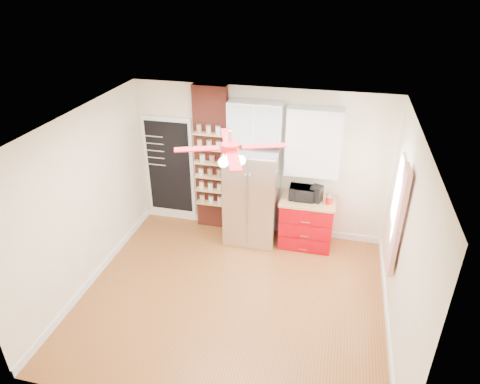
% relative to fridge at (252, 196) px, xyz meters
% --- Properties ---
extents(floor, '(4.50, 4.50, 0.00)m').
position_rel_fridge_xyz_m(floor, '(0.05, -1.63, -0.88)').
color(floor, brown).
rests_on(floor, ground).
extents(ceiling, '(4.50, 4.50, 0.00)m').
position_rel_fridge_xyz_m(ceiling, '(0.05, -1.63, 1.83)').
color(ceiling, white).
rests_on(ceiling, wall_back).
extents(wall_back, '(4.50, 0.02, 2.70)m').
position_rel_fridge_xyz_m(wall_back, '(0.05, 0.37, 0.48)').
color(wall_back, '#FBECCA').
rests_on(wall_back, floor).
extents(wall_front, '(4.50, 0.02, 2.70)m').
position_rel_fridge_xyz_m(wall_front, '(0.05, -3.63, 0.48)').
color(wall_front, '#FBECCA').
rests_on(wall_front, floor).
extents(wall_left, '(0.02, 4.00, 2.70)m').
position_rel_fridge_xyz_m(wall_left, '(-2.20, -1.63, 0.48)').
color(wall_left, '#FBECCA').
rests_on(wall_left, floor).
extents(wall_right, '(0.02, 4.00, 2.70)m').
position_rel_fridge_xyz_m(wall_right, '(2.30, -1.63, 0.48)').
color(wall_right, '#FBECCA').
rests_on(wall_right, floor).
extents(chalkboard, '(0.95, 0.05, 1.95)m').
position_rel_fridge_xyz_m(chalkboard, '(-1.65, 0.33, 0.23)').
color(chalkboard, white).
rests_on(chalkboard, wall_back).
extents(brick_pillar, '(0.60, 0.16, 2.70)m').
position_rel_fridge_xyz_m(brick_pillar, '(-0.80, 0.29, 0.48)').
color(brick_pillar, maroon).
rests_on(brick_pillar, floor).
extents(fridge, '(0.90, 0.70, 1.75)m').
position_rel_fridge_xyz_m(fridge, '(0.00, 0.00, 0.00)').
color(fridge, silver).
rests_on(fridge, floor).
extents(upper_glass_cabinet, '(0.90, 0.35, 0.70)m').
position_rel_fridge_xyz_m(upper_glass_cabinet, '(0.00, 0.20, 1.27)').
color(upper_glass_cabinet, white).
rests_on(upper_glass_cabinet, wall_back).
extents(red_cabinet, '(0.94, 0.64, 0.90)m').
position_rel_fridge_xyz_m(red_cabinet, '(0.97, 0.05, -0.42)').
color(red_cabinet, '#A80009').
rests_on(red_cabinet, floor).
extents(upper_shelf_unit, '(0.90, 0.30, 1.15)m').
position_rel_fridge_xyz_m(upper_shelf_unit, '(0.97, 0.22, 1.00)').
color(upper_shelf_unit, white).
rests_on(upper_shelf_unit, wall_back).
extents(window, '(0.04, 0.75, 1.05)m').
position_rel_fridge_xyz_m(window, '(2.28, -0.73, 0.68)').
color(window, white).
rests_on(window, wall_right).
extents(curtain, '(0.06, 0.40, 1.55)m').
position_rel_fridge_xyz_m(curtain, '(2.23, -1.28, 0.57)').
color(curtain, red).
rests_on(curtain, wall_right).
extents(ceiling_fan, '(1.40, 1.40, 0.44)m').
position_rel_fridge_xyz_m(ceiling_fan, '(0.05, -1.63, 1.55)').
color(ceiling_fan, silver).
rests_on(ceiling_fan, ceiling).
extents(toaster_oven, '(0.42, 0.29, 0.23)m').
position_rel_fridge_xyz_m(toaster_oven, '(0.85, 0.04, 0.14)').
color(toaster_oven, black).
rests_on(toaster_oven, red_cabinet).
extents(coffee_maker, '(0.23, 0.23, 0.28)m').
position_rel_fridge_xyz_m(coffee_maker, '(1.10, 0.03, 0.16)').
color(coffee_maker, black).
rests_on(coffee_maker, red_cabinet).
extents(canister_left, '(0.10, 0.10, 0.13)m').
position_rel_fridge_xyz_m(canister_left, '(1.32, -0.02, 0.09)').
color(canister_left, red).
rests_on(canister_left, red_cabinet).
extents(canister_right, '(0.11, 0.11, 0.15)m').
position_rel_fridge_xyz_m(canister_right, '(1.31, 0.07, 0.10)').
color(canister_right, '#A40B09').
rests_on(canister_right, red_cabinet).
extents(pantry_jar_oats, '(0.13, 0.13, 0.14)m').
position_rel_fridge_xyz_m(pantry_jar_oats, '(-0.92, 0.13, 0.57)').
color(pantry_jar_oats, beige).
rests_on(pantry_jar_oats, brick_pillar).
extents(pantry_jar_beans, '(0.10, 0.10, 0.12)m').
position_rel_fridge_xyz_m(pantry_jar_beans, '(-0.75, 0.14, 0.56)').
color(pantry_jar_beans, '#8E5B48').
rests_on(pantry_jar_beans, brick_pillar).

